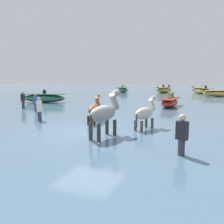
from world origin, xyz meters
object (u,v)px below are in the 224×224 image
at_px(person_wading_close, 182,140).
at_px(person_wading_mid, 36,104).
at_px(boat_near_starboard, 164,90).
at_px(person_onlooker_left, 23,101).
at_px(horse_lead_grey, 104,115).
at_px(boat_near_port, 122,90).
at_px(boat_mid_channel, 44,98).
at_px(boat_distant_east, 201,91).
at_px(boat_mid_outer, 170,102).
at_px(horse_trailing_chestnut, 94,110).
at_px(horse_flank_pinto, 145,114).
at_px(person_spectator_far, 40,112).
at_px(boat_distant_west, 219,93).

bearing_deg(person_wading_close, person_wading_mid, 150.42).
distance_m(boat_near_starboard, person_onlooker_left, 21.43).
relative_size(horse_lead_grey, boat_near_port, 0.68).
bearing_deg(boat_near_starboard, boat_mid_channel, -113.95).
xyz_separation_m(boat_distant_east, person_wading_mid, (-9.41, -21.34, 0.07)).
xyz_separation_m(boat_mid_outer, person_onlooker_left, (-9.81, -4.68, 0.13)).
bearing_deg(boat_mid_channel, boat_distant_east, 53.42).
relative_size(boat_near_starboard, person_onlooker_left, 2.46).
bearing_deg(horse_lead_grey, person_wading_close, -20.14).
relative_size(boat_near_starboard, boat_mid_outer, 1.25).
xyz_separation_m(boat_mid_outer, person_wading_close, (2.15, -11.38, 0.13)).
relative_size(boat_mid_channel, person_wading_close, 2.49).
height_order(horse_trailing_chestnut, boat_mid_outer, horse_trailing_chestnut).
relative_size(horse_flank_pinto, person_spectator_far, 1.11).
relative_size(boat_distant_east, person_spectator_far, 2.08).
bearing_deg(person_wading_close, boat_distant_west, 86.01).
bearing_deg(horse_trailing_chestnut, person_wading_mid, 157.97).
xyz_separation_m(boat_near_port, person_wading_mid, (1.17, -19.98, 0.11)).
relative_size(horse_flank_pinto, boat_distant_west, 0.49).
xyz_separation_m(boat_near_port, boat_mid_outer, (8.93, -14.23, -0.02)).
distance_m(horse_trailing_chestnut, person_wading_mid, 5.79).
height_order(horse_flank_pinto, boat_near_port, horse_flank_pinto).
relative_size(boat_distant_east, person_wading_mid, 2.08).
height_order(boat_near_starboard, boat_distant_west, boat_near_starboard).
relative_size(horse_trailing_chestnut, boat_distant_east, 0.52).
bearing_deg(boat_distant_west, person_onlooker_left, -129.95).
xyz_separation_m(boat_distant_east, boat_mid_outer, (-1.65, -15.58, -0.06)).
bearing_deg(person_spectator_far, horse_trailing_chestnut, 9.73).
distance_m(boat_near_port, boat_distant_west, 12.96).
bearing_deg(boat_mid_outer, horse_trailing_chestnut, -106.77).
relative_size(horse_trailing_chestnut, person_wading_mid, 1.09).
relative_size(horse_trailing_chestnut, horse_flank_pinto, 0.98).
bearing_deg(horse_flank_pinto, boat_mid_channel, 146.66).
bearing_deg(boat_mid_channel, person_wading_mid, -57.30).
relative_size(horse_flank_pinto, boat_distant_east, 0.53).
relative_size(horse_flank_pinto, boat_mid_channel, 0.45).
height_order(horse_lead_grey, boat_mid_outer, horse_lead_grey).
bearing_deg(boat_mid_channel, person_spectator_far, -53.39).
relative_size(horse_trailing_chestnut, boat_near_port, 0.56).
height_order(horse_trailing_chestnut, person_wading_close, horse_trailing_chestnut).
xyz_separation_m(horse_lead_grey, person_wading_mid, (-6.97, 4.55, -0.41)).
xyz_separation_m(boat_mid_channel, person_spectator_far, (5.43, -7.31, 0.08)).
bearing_deg(person_spectator_far, person_onlooker_left, 140.27).
distance_m(boat_distant_east, person_onlooker_left, 23.29).
xyz_separation_m(person_spectator_far, person_wading_mid, (-2.45, 2.67, 0.00)).
height_order(boat_mid_channel, boat_distant_east, same).
bearing_deg(boat_mid_outer, boat_near_starboard, 101.72).
distance_m(horse_flank_pinto, person_onlooker_left, 10.73).
xyz_separation_m(boat_distant_west, person_wading_mid, (-11.50, -17.26, 0.12)).
xyz_separation_m(boat_mid_channel, person_wading_mid, (2.98, -4.64, 0.08)).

